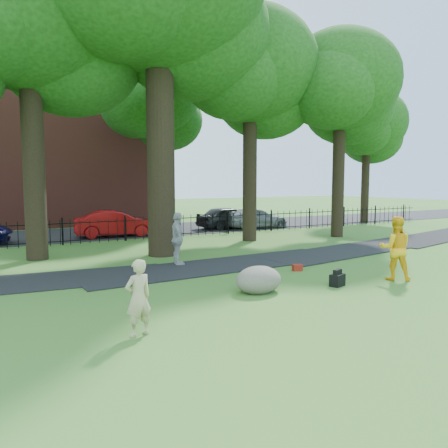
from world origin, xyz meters
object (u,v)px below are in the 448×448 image
man (395,248)px  boulder (258,278)px  woman (138,298)px  red_sedan (116,224)px

man → boulder: man is taller
woman → man: 8.37m
woman → red_sedan: size_ratio=0.35×
woman → red_sedan: 15.78m
woman → boulder: bearing=-169.2°
boulder → red_sedan: size_ratio=0.30×
woman → red_sedan: bearing=-116.4°
woman → man: size_ratio=0.78×
woman → man: man is taller
woman → man: (8.33, 0.83, 0.22)m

